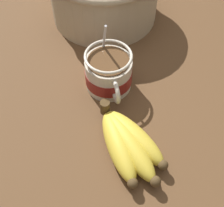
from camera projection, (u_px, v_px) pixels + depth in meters
table at (125, 110)px, 66.74cm from camera, size 127.04×127.04×2.50cm
coffee_mug at (109, 73)px, 66.28cm from camera, size 15.00×10.11×15.08cm
banana_bunch at (127, 143)px, 57.88cm from camera, size 19.07×11.06×4.47cm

